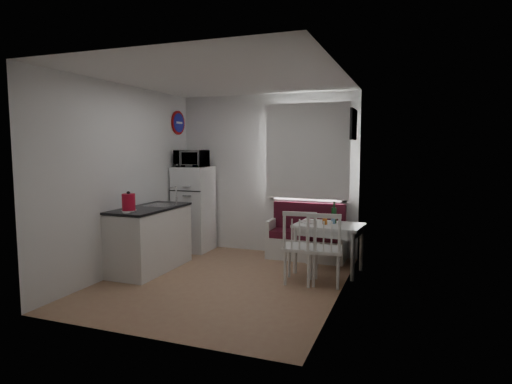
{
  "coord_description": "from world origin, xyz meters",
  "views": [
    {
      "loc": [
        2.28,
        -4.92,
        1.74
      ],
      "look_at": [
        0.27,
        0.5,
        1.13
      ],
      "focal_mm": 30.0,
      "sensor_mm": 36.0,
      "label": 1
    }
  ],
  "objects_px": {
    "bench": "(307,241)",
    "chair_right": "(323,241)",
    "chair_left": "(299,239)",
    "kettle": "(129,202)",
    "microwave": "(192,159)",
    "wine_bottle": "(334,212)",
    "dining_table": "(329,229)",
    "fridge": "(194,209)",
    "kitchen_counter": "(151,238)"
  },
  "relations": [
    {
      "from": "bench",
      "to": "chair_right",
      "type": "xyz_separation_m",
      "value": [
        0.5,
        -1.26,
        0.29
      ]
    },
    {
      "from": "chair_left",
      "to": "kettle",
      "type": "relative_size",
      "value": 1.89
    },
    {
      "from": "microwave",
      "to": "chair_right",
      "type": "bearing_deg",
      "value": -24.48
    },
    {
      "from": "chair_left",
      "to": "wine_bottle",
      "type": "xyz_separation_m",
      "value": [
        0.3,
        0.77,
        0.25
      ]
    },
    {
      "from": "bench",
      "to": "dining_table",
      "type": "distance_m",
      "value": 0.82
    },
    {
      "from": "chair_right",
      "to": "wine_bottle",
      "type": "xyz_separation_m",
      "value": [
        -0.0,
        0.77,
        0.25
      ]
    },
    {
      "from": "chair_left",
      "to": "wine_bottle",
      "type": "bearing_deg",
      "value": 61.73
    },
    {
      "from": "fridge",
      "to": "chair_right",
      "type": "bearing_deg",
      "value": -25.45
    },
    {
      "from": "dining_table",
      "to": "chair_right",
      "type": "xyz_separation_m",
      "value": [
        0.05,
        -0.67,
        -0.02
      ]
    },
    {
      "from": "bench",
      "to": "microwave",
      "type": "bearing_deg",
      "value": -175.31
    },
    {
      "from": "fridge",
      "to": "microwave",
      "type": "relative_size",
      "value": 2.82
    },
    {
      "from": "kitchen_counter",
      "to": "bench",
      "type": "relative_size",
      "value": 1.09
    },
    {
      "from": "chair_left",
      "to": "chair_right",
      "type": "height_order",
      "value": "chair_left"
    },
    {
      "from": "fridge",
      "to": "kettle",
      "type": "distance_m",
      "value": 1.81
    },
    {
      "from": "dining_table",
      "to": "chair_right",
      "type": "distance_m",
      "value": 0.67
    },
    {
      "from": "dining_table",
      "to": "chair_right",
      "type": "height_order",
      "value": "chair_right"
    },
    {
      "from": "chair_left",
      "to": "chair_right",
      "type": "distance_m",
      "value": 0.3
    },
    {
      "from": "wine_bottle",
      "to": "kettle",
      "type": "bearing_deg",
      "value": -149.92
    },
    {
      "from": "chair_right",
      "to": "bench",
      "type": "bearing_deg",
      "value": 103.07
    },
    {
      "from": "fridge",
      "to": "kettle",
      "type": "bearing_deg",
      "value": -89.03
    },
    {
      "from": "fridge",
      "to": "microwave",
      "type": "height_order",
      "value": "microwave"
    },
    {
      "from": "wine_bottle",
      "to": "microwave",
      "type": "bearing_deg",
      "value": 172.04
    },
    {
      "from": "wine_bottle",
      "to": "kitchen_counter",
      "type": "bearing_deg",
      "value": -160.77
    },
    {
      "from": "bench",
      "to": "wine_bottle",
      "type": "distance_m",
      "value": 0.9
    },
    {
      "from": "chair_right",
      "to": "microwave",
      "type": "distance_m",
      "value": 2.84
    },
    {
      "from": "kitchen_counter",
      "to": "chair_right",
      "type": "relative_size",
      "value": 2.62
    },
    {
      "from": "dining_table",
      "to": "wine_bottle",
      "type": "relative_size",
      "value": 3.14
    },
    {
      "from": "kitchen_counter",
      "to": "kettle",
      "type": "xyz_separation_m",
      "value": [
        0.05,
        -0.54,
        0.58
      ]
    },
    {
      "from": "bench",
      "to": "wine_bottle",
      "type": "bearing_deg",
      "value": -44.62
    },
    {
      "from": "kitchen_counter",
      "to": "chair_left",
      "type": "distance_m",
      "value": 2.16
    },
    {
      "from": "kitchen_counter",
      "to": "chair_left",
      "type": "xyz_separation_m",
      "value": [
        2.15,
        0.09,
        0.13
      ]
    },
    {
      "from": "chair_left",
      "to": "fridge",
      "type": "relative_size",
      "value": 0.36
    },
    {
      "from": "chair_left",
      "to": "chair_right",
      "type": "xyz_separation_m",
      "value": [
        0.3,
        0.0,
        -0.0
      ]
    },
    {
      "from": "wine_bottle",
      "to": "chair_left",
      "type": "bearing_deg",
      "value": -111.15
    },
    {
      "from": "chair_right",
      "to": "fridge",
      "type": "relative_size",
      "value": 0.36
    },
    {
      "from": "fridge",
      "to": "wine_bottle",
      "type": "xyz_separation_m",
      "value": [
        2.43,
        -0.39,
        0.13
      ]
    },
    {
      "from": "fridge",
      "to": "kettle",
      "type": "height_order",
      "value": "fridge"
    },
    {
      "from": "kitchen_counter",
      "to": "fridge",
      "type": "distance_m",
      "value": 1.27
    },
    {
      "from": "fridge",
      "to": "microwave",
      "type": "distance_m",
      "value": 0.85
    },
    {
      "from": "chair_right",
      "to": "fridge",
      "type": "xyz_separation_m",
      "value": [
        -2.43,
        1.16,
        0.13
      ]
    },
    {
      "from": "bench",
      "to": "dining_table",
      "type": "height_order",
      "value": "bench"
    },
    {
      "from": "chair_right",
      "to": "wine_bottle",
      "type": "bearing_deg",
      "value": 81.31
    },
    {
      "from": "microwave",
      "to": "kettle",
      "type": "distance_m",
      "value": 1.81
    },
    {
      "from": "microwave",
      "to": "dining_table",
      "type": "bearing_deg",
      "value": -10.46
    },
    {
      "from": "chair_left",
      "to": "fridge",
      "type": "height_order",
      "value": "fridge"
    },
    {
      "from": "dining_table",
      "to": "fridge",
      "type": "distance_m",
      "value": 2.44
    },
    {
      "from": "chair_right",
      "to": "chair_left",
      "type": "bearing_deg",
      "value": 171.47
    },
    {
      "from": "chair_right",
      "to": "wine_bottle",
      "type": "distance_m",
      "value": 0.81
    },
    {
      "from": "dining_table",
      "to": "fridge",
      "type": "bearing_deg",
      "value": 174.01
    },
    {
      "from": "kettle",
      "to": "microwave",
      "type": "bearing_deg",
      "value": 90.99
    }
  ]
}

